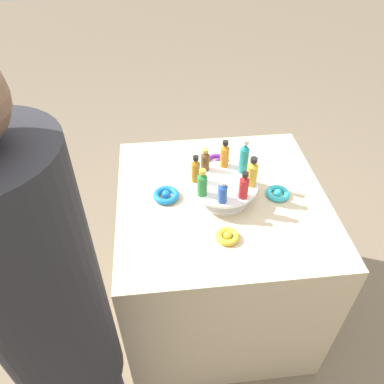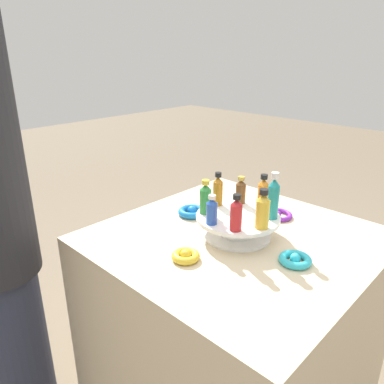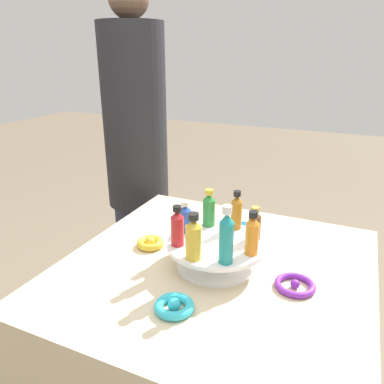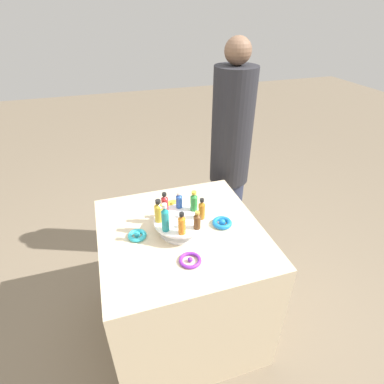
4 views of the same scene
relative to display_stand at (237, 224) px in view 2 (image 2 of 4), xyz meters
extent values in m
cube|color=beige|center=(0.00, 0.00, -0.43)|extent=(0.82, 0.82, 0.77)
cylinder|color=white|center=(0.00, 0.00, -0.04)|extent=(0.22, 0.22, 0.01)
cylinder|color=white|center=(0.00, 0.00, -0.01)|extent=(0.11, 0.11, 0.05)
cylinder|color=white|center=(0.00, 0.00, 0.03)|extent=(0.27, 0.27, 0.01)
cylinder|color=teal|center=(0.09, 0.06, 0.08)|extent=(0.04, 0.04, 0.11)
cone|color=teal|center=(0.09, 0.06, 0.15)|extent=(0.03, 0.03, 0.02)
cylinder|color=silver|center=(0.09, 0.06, 0.17)|extent=(0.02, 0.02, 0.02)
cylinder|color=orange|center=(0.02, 0.10, 0.07)|extent=(0.03, 0.03, 0.08)
cone|color=orange|center=(0.02, 0.10, 0.12)|extent=(0.03, 0.03, 0.02)
cylinder|color=black|center=(0.02, 0.10, 0.14)|extent=(0.02, 0.02, 0.02)
cylinder|color=brown|center=(-0.06, 0.09, 0.07)|extent=(0.03, 0.03, 0.07)
cone|color=brown|center=(-0.06, 0.09, 0.11)|extent=(0.03, 0.03, 0.01)
cylinder|color=#B79338|center=(-0.06, 0.09, 0.12)|extent=(0.02, 0.02, 0.01)
cylinder|color=#AD6B19|center=(-0.10, 0.02, 0.07)|extent=(0.03, 0.03, 0.08)
cone|color=#AD6B19|center=(-0.10, 0.02, 0.12)|extent=(0.03, 0.03, 0.02)
cylinder|color=black|center=(-0.10, 0.02, 0.14)|extent=(0.02, 0.02, 0.01)
cylinder|color=#288438|center=(-0.09, -0.06, 0.07)|extent=(0.04, 0.04, 0.08)
cone|color=#288438|center=(-0.09, -0.06, 0.12)|extent=(0.04, 0.04, 0.02)
cylinder|color=gold|center=(-0.09, -0.06, 0.14)|extent=(0.02, 0.02, 0.01)
cylinder|color=#234CAD|center=(-0.02, -0.10, 0.06)|extent=(0.03, 0.03, 0.07)
cone|color=#234CAD|center=(-0.02, -0.10, 0.10)|extent=(0.03, 0.03, 0.01)
cylinder|color=silver|center=(-0.02, -0.10, 0.12)|extent=(0.02, 0.02, 0.01)
cylinder|color=#B21E23|center=(0.06, -0.09, 0.07)|extent=(0.04, 0.04, 0.08)
cone|color=#B21E23|center=(0.06, -0.09, 0.12)|extent=(0.03, 0.03, 0.02)
cylinder|color=black|center=(0.06, -0.09, 0.14)|extent=(0.02, 0.02, 0.01)
cylinder|color=gold|center=(0.10, -0.02, 0.07)|extent=(0.04, 0.04, 0.09)
cone|color=gold|center=(0.10, -0.02, 0.13)|extent=(0.04, 0.04, 0.02)
cylinder|color=black|center=(0.10, -0.02, 0.14)|extent=(0.03, 0.03, 0.02)
torus|color=#2DB7CC|center=(0.22, -0.02, -0.03)|extent=(0.09, 0.09, 0.02)
sphere|color=#2DB7CC|center=(0.22, -0.02, -0.03)|extent=(0.03, 0.03, 0.03)
torus|color=purple|center=(0.02, 0.22, -0.03)|extent=(0.10, 0.10, 0.02)
sphere|color=purple|center=(0.02, 0.22, -0.03)|extent=(0.02, 0.02, 0.02)
torus|color=blue|center=(-0.22, 0.02, -0.03)|extent=(0.10, 0.10, 0.02)
sphere|color=blue|center=(-0.22, 0.02, -0.02)|extent=(0.03, 0.03, 0.03)
torus|color=gold|center=(-0.02, -0.22, -0.03)|extent=(0.08, 0.08, 0.02)
sphere|color=gold|center=(-0.02, -0.22, -0.03)|extent=(0.03, 0.03, 0.03)
cylinder|color=#282D42|center=(-0.52, -0.57, -0.47)|extent=(0.23, 0.23, 0.67)
camera|label=1|loc=(-0.24, -1.07, 0.95)|focal=35.00mm
camera|label=2|loc=(0.64, -0.88, 0.53)|focal=35.00mm
camera|label=3|loc=(0.85, 0.31, 0.51)|focal=35.00mm
camera|label=4|loc=(0.30, 1.14, 0.95)|focal=28.00mm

